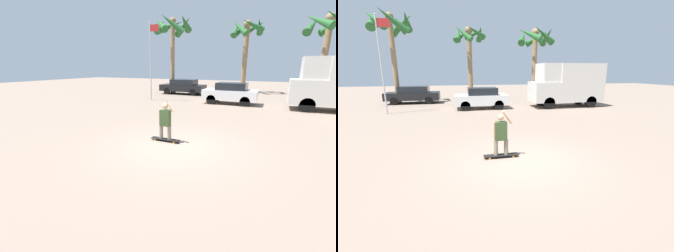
# 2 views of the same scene
# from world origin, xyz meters

# --- Properties ---
(ground_plane) EXTENTS (80.00, 80.00, 0.00)m
(ground_plane) POSITION_xyz_m (0.00, 0.00, 0.00)
(ground_plane) COLOR gray
(skateboard) EXTENTS (1.14, 0.25, 0.09)m
(skateboard) POSITION_xyz_m (-0.54, 0.36, 0.07)
(skateboard) COLOR black
(skateboard) RESTS_ON ground_plane
(person_skateboarder) EXTENTS (0.66, 0.22, 1.47)m
(person_skateboarder) POSITION_xyz_m (-0.54, 0.36, 0.84)
(person_skateboarder) COLOR gray
(person_skateboarder) RESTS_ON skateboard
(camper_van) EXTENTS (5.56, 2.12, 3.33)m
(camper_van) POSITION_xyz_m (6.72, 10.03, 1.80)
(camper_van) COLOR black
(camper_van) RESTS_ON ground_plane
(parked_car_white) EXTENTS (3.89, 1.87, 1.57)m
(parked_car_white) POSITION_xyz_m (-0.03, 10.41, 0.83)
(parked_car_white) COLOR black
(parked_car_white) RESTS_ON ground_plane
(parked_car_black) EXTENTS (4.45, 1.92, 1.48)m
(parked_car_black) POSITION_xyz_m (-5.52, 14.61, 0.78)
(parked_car_black) COLOR black
(parked_car_black) RESTS_ON ground_plane
(palm_tree_near_van) EXTENTS (4.07, 4.25, 7.27)m
(palm_tree_near_van) POSITION_xyz_m (6.55, 17.21, 5.78)
(palm_tree_near_van) COLOR #8E704C
(palm_tree_near_van) RESTS_ON ground_plane
(palm_tree_center_background) EXTENTS (3.51, 3.69, 7.40)m
(palm_tree_center_background) POSITION_xyz_m (-0.25, 18.65, 5.88)
(palm_tree_center_background) COLOR #8E704C
(palm_tree_center_background) RESTS_ON ground_plane
(palm_tree_far_left) EXTENTS (3.98, 4.15, 7.67)m
(palm_tree_far_left) POSITION_xyz_m (-6.91, 14.94, 6.32)
(palm_tree_far_left) COLOR #8E704C
(palm_tree_far_left) RESTS_ON ground_plane
(flagpole) EXTENTS (0.82, 0.12, 6.14)m
(flagpole) POSITION_xyz_m (-6.34, 9.57, 3.43)
(flagpole) COLOR #B7B7BC
(flagpole) RESTS_ON ground_plane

